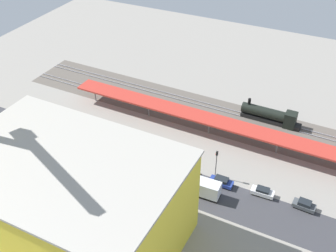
# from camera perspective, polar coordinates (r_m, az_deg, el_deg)

# --- Properties ---
(ground_plane) EXTENTS (158.05, 158.05, 0.00)m
(ground_plane) POSITION_cam_1_polar(r_m,az_deg,el_deg) (85.41, 0.68, -5.27)
(ground_plane) COLOR gray
(ground_plane) RESTS_ON ground
(rail_bed) EXTENTS (99.06, 16.48, 0.01)m
(rail_bed) POSITION_cam_1_polar(r_m,az_deg,el_deg) (100.52, 5.64, 1.67)
(rail_bed) COLOR #5B544C
(rail_bed) RESTS_ON ground
(street_asphalt) EXTENTS (98.95, 11.06, 0.01)m
(street_asphalt) POSITION_cam_1_polar(r_m,az_deg,el_deg) (82.31, -0.71, -7.18)
(street_asphalt) COLOR #38383D
(street_asphalt) RESTS_ON ground
(track_rails) EXTENTS (98.76, 10.04, 0.12)m
(track_rails) POSITION_cam_1_polar(r_m,az_deg,el_deg) (100.42, 5.65, 1.75)
(track_rails) COLOR #9E9EA8
(track_rails) RESTS_ON ground
(platform_canopy_near) EXTENTS (68.75, 6.12, 4.14)m
(platform_canopy_near) POSITION_cam_1_polar(r_m,az_deg,el_deg) (91.79, 5.74, 0.93)
(platform_canopy_near) COLOR #B73328
(platform_canopy_near) RESTS_ON ground
(locomotive) EXTENTS (14.13, 2.79, 4.82)m
(locomotive) POSITION_cam_1_polar(r_m,az_deg,el_deg) (99.28, 14.14, 1.36)
(locomotive) COLOR black
(locomotive) RESTS_ON ground
(parked_car_0) EXTENTS (4.17, 2.13, 1.71)m
(parked_car_0) POSITION_cam_1_polar(r_m,az_deg,el_deg) (79.99, 18.28, -10.34)
(parked_car_0) COLOR black
(parked_car_0) RESTS_ON ground
(parked_car_1) EXTENTS (4.33, 1.87, 1.63)m
(parked_car_1) POSITION_cam_1_polar(r_m,az_deg,el_deg) (80.41, 12.91, -8.89)
(parked_car_1) COLOR black
(parked_car_1) RESTS_ON ground
(parked_car_2) EXTENTS (4.61, 1.93, 1.69)m
(parked_car_2) POSITION_cam_1_polar(r_m,az_deg,el_deg) (81.06, 7.35, -7.65)
(parked_car_2) COLOR black
(parked_car_2) RESTS_ON ground
(parked_car_3) EXTENTS (4.17, 1.91, 1.72)m
(parked_car_3) POSITION_cam_1_polar(r_m,az_deg,el_deg) (83.13, 2.45, -5.98)
(parked_car_3) COLOR black
(parked_car_3) RESTS_ON ground
(construction_building) EXTENTS (35.05, 24.24, 16.12)m
(construction_building) POSITION_cam_1_polar(r_m,az_deg,el_deg) (68.21, -13.45, -10.26)
(construction_building) COLOR yellow
(construction_building) RESTS_ON ground
(construction_roof_slab) EXTENTS (35.66, 24.86, 0.40)m
(construction_roof_slab) POSITION_cam_1_polar(r_m,az_deg,el_deg) (62.67, -14.48, -4.99)
(construction_roof_slab) COLOR #ADA89E
(construction_roof_slab) RESTS_ON construction_building
(box_truck_0) EXTENTS (9.42, 3.00, 3.42)m
(box_truck_0) POSITION_cam_1_polar(r_m,az_deg,el_deg) (89.71, -13.02, -2.66)
(box_truck_0) COLOR black
(box_truck_0) RESTS_ON ground
(box_truck_1) EXTENTS (10.31, 2.86, 3.43)m
(box_truck_1) POSITION_cam_1_polar(r_m,az_deg,el_deg) (82.12, -3.52, -5.78)
(box_truck_1) COLOR black
(box_truck_1) RESTS_ON ground
(box_truck_2) EXTENTS (9.76, 2.80, 3.35)m
(box_truck_2) POSITION_cam_1_polar(r_m,az_deg,el_deg) (78.49, 3.81, -8.22)
(box_truck_2) COLOR black
(box_truck_2) RESTS_ON ground
(street_tree_0) EXTENTS (5.74, 5.74, 8.09)m
(street_tree_0) POSITION_cam_1_polar(r_m,az_deg,el_deg) (87.07, -16.07, -1.60)
(street_tree_0) COLOR brown
(street_tree_0) RESTS_ON ground
(street_tree_1) EXTENTS (5.23, 5.23, 7.03)m
(street_tree_1) POSITION_cam_1_polar(r_m,az_deg,el_deg) (92.09, -19.91, -0.81)
(street_tree_1) COLOR brown
(street_tree_1) RESTS_ON ground
(street_tree_2) EXTENTS (5.39, 5.39, 7.73)m
(street_tree_2) POSITION_cam_1_polar(r_m,az_deg,el_deg) (83.56, -12.44, -2.89)
(street_tree_2) COLOR brown
(street_tree_2) RESTS_ON ground
(traffic_light) EXTENTS (0.50, 0.36, 6.33)m
(traffic_light) POSITION_cam_1_polar(r_m,az_deg,el_deg) (80.43, 6.70, -4.69)
(traffic_light) COLOR #333333
(traffic_light) RESTS_ON ground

